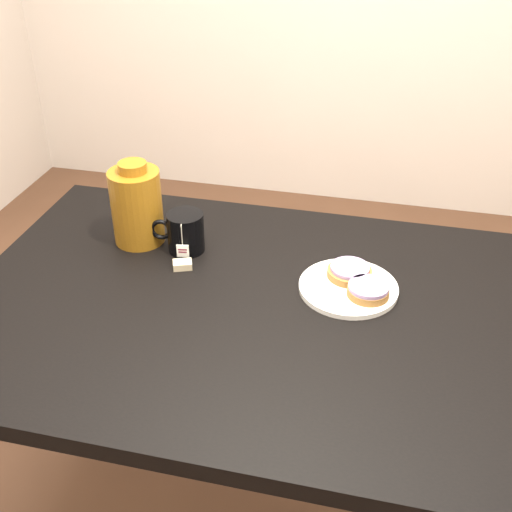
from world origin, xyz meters
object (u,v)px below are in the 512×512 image
plate (348,287)px  bagel_back (350,272)px  bagel_package (137,205)px  bagel_front (368,290)px  mug (185,232)px  table (271,335)px  teabag_pouch (182,265)px

plate → bagel_back: 0.04m
bagel_package → bagel_front: bearing=-12.0°
mug → bagel_package: (-0.13, 0.02, 0.05)m
bagel_package → plate: bearing=-10.3°
plate → bagel_package: bearing=169.7°
table → bagel_package: bearing=153.0°
table → plate: 0.21m
table → teabag_pouch: 0.28m
table → plate: bearing=32.2°
table → bagel_front: (0.20, 0.07, 0.11)m
bagel_back → bagel_package: bearing=173.6°
teabag_pouch → table: bearing=-22.3°
table → teabag_pouch: bearing=157.7°
plate → bagel_package: 0.56m
table → mug: mug is taller
mug → bagel_package: size_ratio=0.66×
plate → mug: mug is taller
table → plate: size_ratio=6.19×
table → bagel_back: bagel_back is taller
plate → bagel_back: (-0.00, 0.04, 0.02)m
plate → bagel_back: bearing=94.1°
table → bagel_back: (0.15, 0.14, 0.11)m
mug → table: bearing=-43.8°
bagel_back → plate: bearing=-85.9°
teabag_pouch → bagel_package: bearing=146.1°
bagel_front → mug: mug is taller
teabag_pouch → plate: bearing=0.1°
table → bagel_front: bagel_front is taller
mug → teabag_pouch: mug is taller
teabag_pouch → mug: bearing=103.2°
plate → teabag_pouch: size_ratio=5.02×
table → bagel_front: bearing=19.5°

